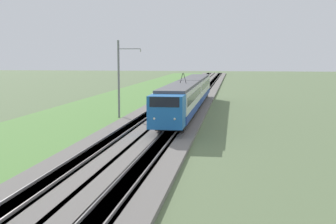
# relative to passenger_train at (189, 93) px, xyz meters

# --- Properties ---
(ballast_main) EXTENTS (240.00, 4.40, 0.30)m
(ballast_main) POSITION_rel_passenger_train_xyz_m (3.32, 4.09, -2.16)
(ballast_main) COLOR slate
(ballast_main) RESTS_ON ground
(ballast_adjacent) EXTENTS (240.00, 4.40, 0.30)m
(ballast_adjacent) POSITION_rel_passenger_train_xyz_m (3.32, -0.00, -2.16)
(ballast_adjacent) COLOR slate
(ballast_adjacent) RESTS_ON ground
(track_main) EXTENTS (240.00, 1.57, 0.45)m
(track_main) POSITION_rel_passenger_train_xyz_m (3.32, 4.09, -2.15)
(track_main) COLOR #4C4238
(track_main) RESTS_ON ground
(track_adjacent) EXTENTS (240.00, 1.57, 0.45)m
(track_adjacent) POSITION_rel_passenger_train_xyz_m (3.32, -0.00, -2.15)
(track_adjacent) COLOR #4C4238
(track_adjacent) RESTS_ON ground
(grass_verge) EXTENTS (240.00, 13.55, 0.12)m
(grass_verge) POSITION_rel_passenger_train_xyz_m (3.32, 10.93, -2.25)
(grass_verge) COLOR #5B8E42
(grass_verge) RESTS_ON ground
(passenger_train) EXTENTS (38.83, 2.94, 4.95)m
(passenger_train) POSITION_rel_passenger_train_xyz_m (0.00, 0.00, 0.00)
(passenger_train) COLOR blue
(passenger_train) RESTS_ON ground
(catenary_mast_mid) EXTENTS (0.22, 2.56, 8.36)m
(catenary_mast_mid) POSITION_rel_passenger_train_xyz_m (-6.52, 6.84, 2.01)
(catenary_mast_mid) COLOR slate
(catenary_mast_mid) RESTS_ON ground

